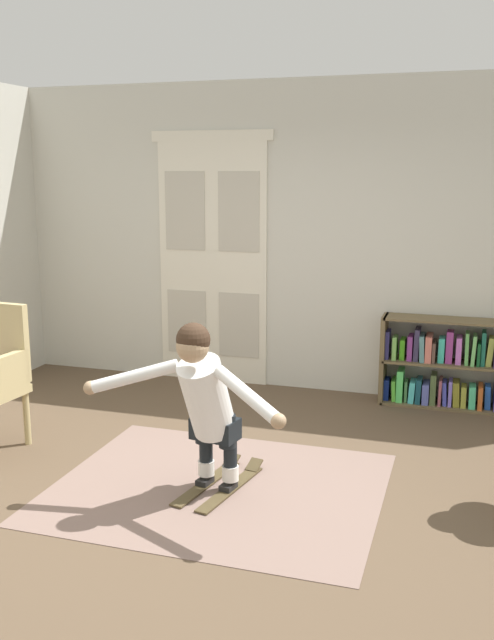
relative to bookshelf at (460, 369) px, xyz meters
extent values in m
plane|color=brown|center=(-1.40, -2.39, -0.35)|extent=(7.20, 7.20, 0.00)
cube|color=beige|center=(-1.40, 0.21, 1.10)|extent=(6.00, 0.10, 2.90)
cube|color=silver|center=(-2.66, 0.15, 0.82)|extent=(0.55, 0.04, 2.35)
cube|color=#BAB4A4|center=(-2.66, 0.13, 1.34)|extent=(0.41, 0.01, 0.76)
cube|color=#BAB4A4|center=(-2.66, 0.13, 0.23)|extent=(0.41, 0.01, 0.64)
cube|color=silver|center=(-2.11, 0.15, 0.82)|extent=(0.55, 0.04, 2.35)
cube|color=#BAB4A4|center=(-2.11, 0.13, 1.34)|extent=(0.41, 0.01, 0.76)
cube|color=#BAB4A4|center=(-2.11, 0.13, 0.23)|extent=(0.41, 0.01, 0.64)
cube|color=silver|center=(-2.38, 0.15, 2.05)|extent=(1.22, 0.04, 0.10)
cube|color=#7D645A|center=(-1.49, -2.20, -0.35)|extent=(2.16, 1.80, 0.01)
cube|color=brown|center=(-0.68, 0.00, 0.05)|extent=(0.04, 0.30, 0.80)
cube|color=brown|center=(0.00, 0.00, -0.34)|extent=(1.35, 0.30, 0.02)
cube|color=brown|center=(0.00, 0.00, 0.05)|extent=(1.35, 0.30, 0.02)
cube|color=brown|center=(0.00, 0.00, 0.44)|extent=(1.35, 0.30, 0.02)
cube|color=navy|center=(-0.63, 0.01, -0.24)|extent=(0.05, 0.16, 0.19)
cube|color=#59C13A|center=(-0.57, 0.02, -0.24)|extent=(0.05, 0.21, 0.19)
cube|color=#52D663|center=(-0.51, 0.00, -0.19)|extent=(0.06, 0.20, 0.29)
cube|color=#467E48|center=(-0.46, 0.00, -0.24)|extent=(0.03, 0.15, 0.19)
cube|color=#48C5C6|center=(-0.40, 0.00, -0.24)|extent=(0.06, 0.19, 0.20)
cube|color=#154756|center=(-0.35, -0.01, -0.22)|extent=(0.05, 0.19, 0.23)
cube|color=#545DAC|center=(-0.28, 0.00, -0.24)|extent=(0.06, 0.20, 0.19)
cube|color=#485C34|center=(-0.22, -0.01, -0.19)|extent=(0.05, 0.17, 0.28)
cube|color=#964C5B|center=(-0.16, -0.01, -0.22)|extent=(0.03, 0.20, 0.23)
cube|color=#4851C7|center=(-0.12, 0.01, -0.23)|extent=(0.05, 0.17, 0.21)
cube|color=#7A69D7|center=(-0.07, -0.01, -0.22)|extent=(0.03, 0.17, 0.23)
cube|color=olive|center=(-0.02, 0.01, -0.22)|extent=(0.07, 0.18, 0.23)
cube|color=#989C38|center=(0.04, -0.01, -0.24)|extent=(0.05, 0.17, 0.19)
cube|color=#49C88D|center=(0.12, -0.01, -0.23)|extent=(0.06, 0.17, 0.20)
cube|color=#BA5825|center=(0.18, -0.02, -0.23)|extent=(0.04, 0.21, 0.21)
cube|color=blue|center=(0.25, 0.01, -0.23)|extent=(0.05, 0.15, 0.21)
cube|color=navy|center=(-0.64, 0.00, 0.18)|extent=(0.03, 0.17, 0.25)
cube|color=#6FAE50|center=(-0.58, -0.02, 0.16)|extent=(0.04, 0.16, 0.21)
cube|color=#3C9518|center=(-0.51, 0.02, 0.15)|extent=(0.04, 0.17, 0.18)
cube|color=#78337F|center=(-0.44, 0.00, 0.17)|extent=(0.04, 0.19, 0.22)
cube|color=#342D4D|center=(-0.38, 0.01, 0.20)|extent=(0.05, 0.20, 0.29)
cube|color=slate|center=(-0.33, 0.00, 0.17)|extent=(0.05, 0.22, 0.24)
cube|color=#CB6C5E|center=(-0.28, 0.01, 0.17)|extent=(0.06, 0.24, 0.24)
cube|color=#503A31|center=(-0.23, 0.01, 0.15)|extent=(0.03, 0.24, 0.18)
cube|color=#38BDA5|center=(-0.17, 0.01, 0.17)|extent=(0.06, 0.16, 0.22)
cube|color=#8A3480|center=(-0.10, 0.00, 0.20)|extent=(0.06, 0.14, 0.29)
cube|color=#B963C3|center=(-0.02, 0.01, 0.18)|extent=(0.05, 0.19, 0.24)
cube|color=#5CAB56|center=(0.05, 0.00, 0.20)|extent=(0.04, 0.16, 0.28)
cube|color=#68B661|center=(0.10, -0.02, 0.19)|extent=(0.04, 0.18, 0.27)
cube|color=#144E26|center=(0.15, 0.00, 0.16)|extent=(0.03, 0.20, 0.20)
cube|color=#1B634F|center=(0.18, 0.01, 0.21)|extent=(0.03, 0.18, 0.30)
cube|color=#9BA848|center=(0.24, 0.01, 0.18)|extent=(0.07, 0.15, 0.26)
cylinder|color=tan|center=(-3.16, -1.91, -0.14)|extent=(0.05, 0.05, 0.42)
cube|color=tan|center=(-3.17, -2.17, 0.27)|extent=(0.11, 0.56, 0.28)
cube|color=#4C3F26|center=(-1.58, -2.18, -0.34)|extent=(0.23, 0.77, 0.01)
cube|color=#4C3F26|center=(-1.52, -1.83, -0.31)|extent=(0.11, 0.13, 0.06)
cube|color=black|center=(-1.59, -2.20, -0.32)|extent=(0.10, 0.13, 0.04)
cube|color=#4C3F26|center=(-1.41, -2.22, -0.34)|extent=(0.23, 0.77, 0.01)
cube|color=#4C3F26|center=(-1.34, -1.87, -0.31)|extent=(0.11, 0.13, 0.06)
cube|color=black|center=(-1.41, -2.24, -0.32)|extent=(0.10, 0.13, 0.04)
cylinder|color=white|center=(-1.58, -2.18, -0.23)|extent=(0.13, 0.13, 0.10)
cylinder|color=black|center=(-1.58, -2.18, -0.03)|extent=(0.10, 0.10, 0.30)
cylinder|color=black|center=(-1.59, -2.21, 0.07)|extent=(0.13, 0.13, 0.22)
cylinder|color=white|center=(-1.41, -2.22, -0.23)|extent=(0.13, 0.13, 0.10)
cylinder|color=black|center=(-1.41, -2.22, -0.03)|extent=(0.10, 0.10, 0.30)
cylinder|color=black|center=(-1.41, -2.24, 0.07)|extent=(0.13, 0.13, 0.22)
cube|color=black|center=(-1.50, -2.23, 0.08)|extent=(0.33, 0.23, 0.14)
cylinder|color=white|center=(-1.52, -2.33, 0.32)|extent=(0.36, 0.50, 0.59)
sphere|color=tan|center=(-1.55, -2.49, 0.69)|extent=(0.23, 0.23, 0.20)
sphere|color=#382619|center=(-1.54, -2.48, 0.73)|extent=(0.24, 0.24, 0.21)
cylinder|color=white|center=(-1.95, -2.47, 0.46)|extent=(0.58, 0.22, 0.23)
sphere|color=tan|center=(-2.22, -2.54, 0.38)|extent=(0.10, 0.10, 0.09)
cylinder|color=white|center=(-1.16, -2.61, 0.46)|extent=(0.52, 0.40, 0.23)
sphere|color=tan|center=(-0.93, -2.77, 0.38)|extent=(0.10, 0.10, 0.09)
camera|label=1|loc=(0.01, -6.36, 1.73)|focal=39.95mm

